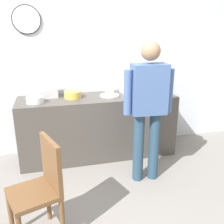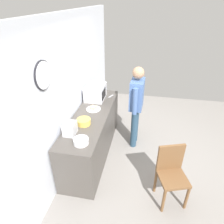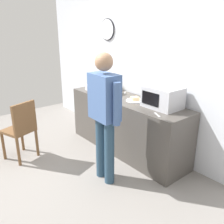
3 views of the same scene
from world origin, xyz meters
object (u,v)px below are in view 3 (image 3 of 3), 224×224
Objects in this scene: spoon_utensil at (125,93)px; person_standing at (104,110)px; fork_utensil at (157,115)px; cereal_bowl at (114,91)px; microwave at (163,97)px; sandwich_plate at (135,100)px; salad_bowl at (91,87)px; toaster at (108,84)px; wooden_chair at (21,128)px.

spoon_utensil is 0.10× the size of person_standing.
cereal_bowl is at bearing 168.16° from fork_utensil.
person_standing is at bearing -122.69° from fork_utensil.
microwave reaches higher than sandwich_plate.
person_standing reaches higher than salad_bowl.
toaster reaches higher than cereal_bowl.
cereal_bowl is 1.39× the size of fork_utensil.
person_standing is (0.79, -0.82, 0.05)m from cereal_bowl.
wooden_chair is at bearing -123.73° from sandwich_plate.
salad_bowl reaches higher than spoon_utensil.
salad_bowl is 0.24× the size of wooden_chair.
cereal_bowl is 1.39× the size of spoon_utensil.
salad_bowl reaches higher than wooden_chair.
toaster is at bearing 51.13° from salad_bowl.
person_standing reaches higher than cereal_bowl.
person_standing reaches higher than wooden_chair.
spoon_utensil is (0.08, 0.18, -0.04)m from cereal_bowl.
microwave is at bearing -3.02° from toaster.
fork_utensil is 1.00× the size of spoon_utensil.
wooden_chair is (-1.61, -1.23, -0.38)m from fork_utensil.
wooden_chair is (-0.14, -1.60, -0.48)m from toaster.
salad_bowl is 1.67m from fork_utensil.
spoon_utensil is (-0.44, 0.20, -0.01)m from sandwich_plate.
toaster is at bearing 85.05° from wooden_chair.
cereal_bowl reaches higher than spoon_utensil.
microwave is 0.93m from spoon_utensil.
microwave is 0.37m from fork_utensil.
sandwich_plate is 1.03m from salad_bowl.
toaster is (-0.31, 0.12, 0.05)m from cereal_bowl.
microwave is 0.90m from person_standing.
sandwich_plate is 1.22× the size of salad_bowl.
person_standing is (0.27, -0.80, 0.08)m from sandwich_plate.
wooden_chair is at bearing -94.95° from toaster.
fork_utensil is (1.66, -0.12, -0.04)m from salad_bowl.
sandwich_plate is at bearing -9.92° from toaster.
person_standing is at bearing -54.47° from spoon_utensil.
toaster is 0.13× the size of person_standing.
fork_utensil is (0.17, -0.30, -0.15)m from microwave.
salad_bowl is 0.52m from cereal_bowl.
person_standing reaches higher than fork_utensil.
cereal_bowl is 0.25× the size of wooden_chair.
microwave is 2.22× the size of salad_bowl.
microwave reaches higher than salad_bowl.
salad_bowl is 1.33× the size of spoon_utensil.
sandwich_plate is at bearing 108.58° from person_standing.
salad_bowl is at bearing 151.54° from person_standing.
toaster is 1.29× the size of spoon_utensil.
spoon_utensil is at bearing 65.75° from cereal_bowl.
cereal_bowl is at bearing -176.88° from microwave.
microwave is 0.49m from sandwich_plate.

